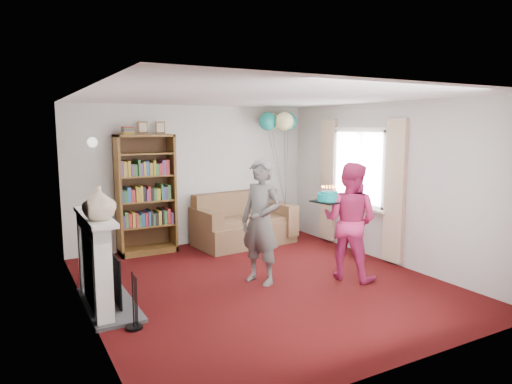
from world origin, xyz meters
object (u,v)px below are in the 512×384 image
bookcase (145,196)px  person_magenta (350,221)px  birthday_cake (329,197)px  person_striped (261,222)px  sofa (243,225)px

bookcase → person_magenta: size_ratio=1.35×
person_magenta → birthday_cake: bearing=37.7°
person_striped → birthday_cake: size_ratio=4.41×
birthday_cake → person_striped: bearing=161.1°
bookcase → person_striped: bearing=-67.2°
bookcase → sofa: bookcase is taller
sofa → person_striped: size_ratio=1.03×
bookcase → birthday_cake: size_ratio=5.73×
person_striped → bookcase: bearing=179.7°
sofa → person_striped: bearing=-116.3°
person_magenta → birthday_cake: size_ratio=4.25×
person_magenta → bookcase: bearing=10.2°
sofa → birthday_cake: size_ratio=4.52×
sofa → person_magenta: bearing=-86.0°
sofa → person_striped: (-0.76, -2.03, 0.50)m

